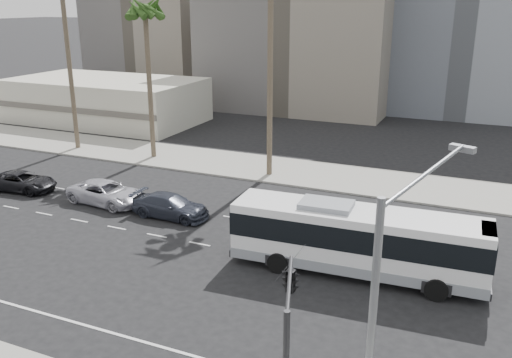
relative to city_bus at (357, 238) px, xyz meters
The scene contains 13 objects.
ground 6.60m from the city_bus, behind, with size 700.00×700.00×0.00m, color black.
sidewalk_north 16.68m from the city_bus, 112.34° to the left, with size 120.00×7.00×0.15m, color gray.
commercial_low 44.54m from the city_bus, 144.58° to the left, with size 22.00×12.16×5.00m.
midrise_beige_west 48.92m from the city_bus, 112.21° to the left, with size 24.00×18.00×18.00m, color #635E5A.
midrise_gray_center 53.01m from the city_bus, 88.12° to the left, with size 20.00×20.00×26.00m, color slate.
midrise_beige_far 66.90m from the city_bus, 131.64° to the left, with size 18.00×16.00×15.00m, color #635E5A.
city_bus is the anchor object (origin of this frame).
car_a 13.49m from the city_bus, 167.90° to the left, with size 5.35×2.17×1.55m, color #2B2F3B.
car_b 18.94m from the city_bus, behind, with size 5.76×2.66×1.60m, color #B7B6C0.
car_c 26.45m from the city_bus, behind, with size 5.22×2.41×1.45m, color black.
streetlight_corner 13.75m from the city_bus, 74.39° to the right, with size 2.06×4.39×9.71m.
traffic_signal 12.01m from the city_bus, 87.59° to the right, with size 2.86×3.95×6.18m.
palm_mid 28.59m from the city_bus, 146.97° to the left, with size 4.55×4.55×14.07m.
Camera 1 is at (11.84, -25.68, 13.76)m, focal length 38.26 mm.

